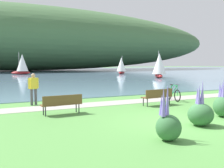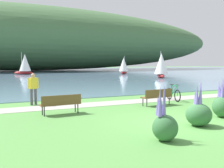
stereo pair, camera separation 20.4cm
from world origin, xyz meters
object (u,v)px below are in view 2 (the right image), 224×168
park_bench_further_along (157,96)px  sailboat_far_off (25,64)px  sailboat_toward_hillside (161,65)px  bicycle_leaning_near_bench (173,94)px  person_at_shoreline (33,87)px  sailboat_nearest_to_shore (124,65)px  park_bench_near_camera (61,103)px

park_bench_further_along → sailboat_far_off: 38.98m
sailboat_toward_hillside → park_bench_further_along: bearing=-126.0°
bicycle_leaning_near_bench → sailboat_toward_hillside: sailboat_toward_hillside is taller
bicycle_leaning_near_bench → person_at_shoreline: (-7.84, 1.92, 0.58)m
park_bench_further_along → sailboat_nearest_to_shore: bearing=65.2°
park_bench_near_camera → park_bench_further_along: (5.28, 0.22, 0.00)m
sailboat_far_off → park_bench_near_camera: bearing=-94.9°
park_bench_near_camera → bicycle_leaning_near_bench: bicycle_leaning_near_bench is taller
park_bench_near_camera → sailboat_nearest_to_shore: sailboat_nearest_to_shore is taller
sailboat_far_off → bicycle_leaning_near_bench: bearing=-84.2°
person_at_shoreline → sailboat_nearest_to_shore: (21.04, 29.71, 0.68)m
park_bench_further_along → sailboat_nearest_to_shore: 36.00m
bicycle_leaning_near_bench → person_at_shoreline: person_at_shoreline is taller
bicycle_leaning_near_bench → sailboat_nearest_to_shore: bearing=67.3°
person_at_shoreline → sailboat_toward_hillside: sailboat_toward_hillside is taller
sailboat_nearest_to_shore → sailboat_toward_hillside: size_ratio=0.89×
bicycle_leaning_near_bench → park_bench_further_along: bearing=-150.9°
park_bench_near_camera → sailboat_far_off: 39.29m
park_bench_near_camera → sailboat_far_off: (3.33, 39.12, 1.43)m
person_at_shoreline → sailboat_toward_hillside: 26.24m
bicycle_leaning_near_bench → sailboat_nearest_to_shore: (13.20, 31.63, 1.26)m
sailboat_nearest_to_shore → sailboat_far_off: sailboat_far_off is taller
park_bench_further_along → sailboat_toward_hillside: 24.32m
sailboat_nearest_to_shore → sailboat_toward_hillside: (-0.79, -13.03, 0.20)m
park_bench_further_along → person_at_shoreline: person_at_shoreline is taller
person_at_shoreline → park_bench_further_along: bearing=-26.4°
person_at_shoreline → sailboat_toward_hillside: size_ratio=0.44×
park_bench_near_camera → sailboat_far_off: sailboat_far_off is taller
park_bench_near_camera → sailboat_nearest_to_shore: size_ratio=0.53×
park_bench_further_along → sailboat_far_off: sailboat_far_off is taller
park_bench_near_camera → sailboat_toward_hillside: (19.57, 19.86, 1.33)m
park_bench_near_camera → sailboat_toward_hillside: bearing=45.4°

